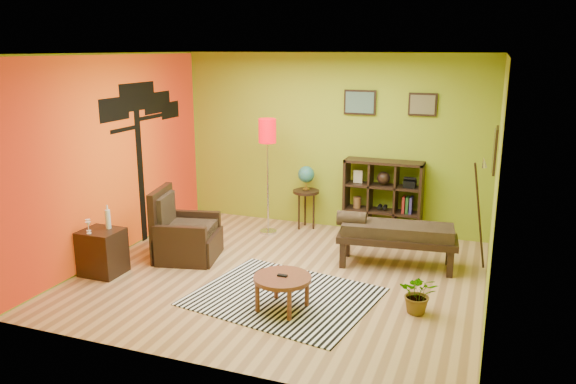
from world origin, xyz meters
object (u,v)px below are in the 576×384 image
(floor_lamp, at_px, (267,141))
(bench, at_px, (394,233))
(potted_plant, at_px, (418,298))
(armchair, at_px, (184,237))
(side_cabinet, at_px, (102,252))
(globe_table, at_px, (306,181))
(cube_shelf, at_px, (384,199))
(coffee_table, at_px, (282,281))

(floor_lamp, distance_m, bench, 2.45)
(potted_plant, bearing_deg, armchair, 170.09)
(armchair, height_order, side_cabinet, armchair)
(side_cabinet, distance_m, globe_table, 3.35)
(cube_shelf, bearing_deg, globe_table, -178.11)
(side_cabinet, height_order, floor_lamp, floor_lamp)
(coffee_table, height_order, armchair, armchair)
(globe_table, height_order, cube_shelf, cube_shelf)
(cube_shelf, bearing_deg, bench, -72.49)
(coffee_table, bearing_deg, armchair, 151.27)
(globe_table, bearing_deg, floor_lamp, -137.70)
(side_cabinet, distance_m, floor_lamp, 2.93)
(side_cabinet, relative_size, floor_lamp, 0.50)
(armchair, xyz_separation_m, globe_table, (1.17, 1.87, 0.48))
(coffee_table, distance_m, bench, 1.98)
(globe_table, xyz_separation_m, potted_plant, (2.15, -2.45, -0.60))
(side_cabinet, distance_m, potted_plant, 4.02)
(cube_shelf, height_order, bench, cube_shelf)
(armchair, distance_m, side_cabinet, 1.11)
(floor_lamp, xyz_separation_m, bench, (2.11, -0.72, -1.01))
(globe_table, distance_m, cube_shelf, 1.27)
(floor_lamp, relative_size, globe_table, 1.77)
(armchair, distance_m, cube_shelf, 3.10)
(armchair, relative_size, side_cabinet, 1.09)
(side_cabinet, xyz_separation_m, bench, (3.49, 1.59, 0.16))
(coffee_table, height_order, globe_table, globe_table)
(potted_plant, bearing_deg, coffee_table, -162.84)
(bench, bearing_deg, floor_lamp, 161.31)
(cube_shelf, bearing_deg, side_cabinet, -138.21)
(floor_lamp, height_order, potted_plant, floor_lamp)
(coffee_table, distance_m, side_cabinet, 2.57)
(side_cabinet, bearing_deg, bench, 24.43)
(coffee_table, distance_m, armchair, 2.13)
(armchair, bearing_deg, cube_shelf, 38.30)
(cube_shelf, bearing_deg, coffee_table, -100.63)
(cube_shelf, xyz_separation_m, potted_plant, (0.89, -2.49, -0.42))
(coffee_table, height_order, bench, bench)
(globe_table, bearing_deg, armchair, -122.03)
(side_cabinet, height_order, globe_table, globe_table)
(globe_table, height_order, potted_plant, globe_table)
(bench, xyz_separation_m, potted_plant, (0.52, -1.30, -0.28))
(globe_table, relative_size, cube_shelf, 0.86)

